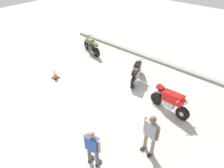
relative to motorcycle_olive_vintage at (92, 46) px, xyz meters
The scene contains 8 objects.
ground_plane 4.75m from the motorcycle_olive_vintage, 35.47° to the right, with size 40.00×40.00×0.00m, color #B7B2A8.
curb_edge 4.29m from the motorcycle_olive_vintage, 25.73° to the left, with size 14.00×0.30×0.15m, color #9C978F.
motorcycle_olive_vintage is the anchor object (origin of this frame).
motorcycle_black_cruiser 4.31m from the motorcycle_olive_vintage, 10.61° to the right, with size 0.95×1.99×1.09m.
motorcycle_red_sportbike 7.00m from the motorcycle_olive_vintage, 15.01° to the right, with size 1.96×0.70×1.14m.
person_in_gray_shirt 8.41m from the motorcycle_olive_vintage, 30.57° to the right, with size 0.67×0.39×1.74m.
person_in_blue_shirt 8.48m from the motorcycle_olive_vintage, 44.16° to the right, with size 0.62×0.37×1.57m.
traffic_cone 3.60m from the motorcycle_olive_vintage, 79.10° to the right, with size 0.36×0.36×0.53m.
Camera 1 is at (5.35, -5.83, 6.25)m, focal length 32.16 mm.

